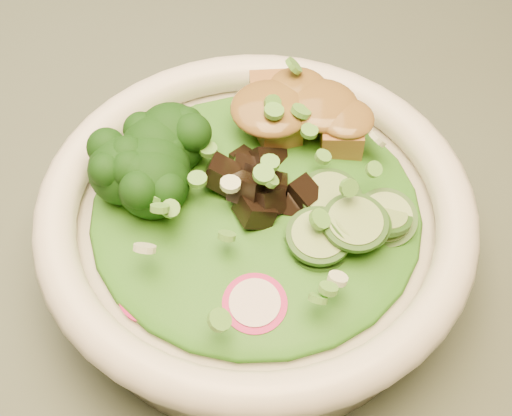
{
  "coord_description": "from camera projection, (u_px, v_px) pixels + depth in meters",
  "views": [
    {
      "loc": [
        0.16,
        -0.35,
        1.14
      ],
      "look_at": [
        0.13,
        -0.09,
        0.81
      ],
      "focal_mm": 50.0,
      "sensor_mm": 36.0,
      "label": 1
    }
  ],
  "objects": [
    {
      "name": "lettuce_bed",
      "position": [
        256.0,
        207.0,
        0.42
      ],
      "size": [
        0.2,
        0.2,
        0.02
      ],
      "primitive_type": "ellipsoid",
      "color": "#1B5912",
      "rests_on": "salad_bowl"
    },
    {
      "name": "tofu_cubes",
      "position": [
        292.0,
        124.0,
        0.45
      ],
      "size": [
        0.09,
        0.06,
        0.03
      ],
      "primitive_type": null,
      "rotation": [
        0.0,
        0.0,
        -0.07
      ],
      "color": "#945931",
      "rests_on": "salad_bowl"
    },
    {
      "name": "radish_slices",
      "position": [
        220.0,
        293.0,
        0.38
      ],
      "size": [
        0.11,
        0.05,
        0.02
      ],
      "primitive_type": null,
      "rotation": [
        0.0,
        0.0,
        -0.07
      ],
      "color": "#A90D50",
      "rests_on": "salad_bowl"
    },
    {
      "name": "scallion_garnish",
      "position": [
        256.0,
        182.0,
        0.4
      ],
      "size": [
        0.19,
        0.19,
        0.02
      ],
      "primitive_type": null,
      "color": "#57A239",
      "rests_on": "salad_bowl"
    },
    {
      "name": "peanut_sauce",
      "position": [
        293.0,
        110.0,
        0.44
      ],
      "size": [
        0.07,
        0.05,
        0.02
      ],
      "primitive_type": "ellipsoid",
      "color": "brown",
      "rests_on": "tofu_cubes"
    },
    {
      "name": "broccoli_florets",
      "position": [
        159.0,
        166.0,
        0.42
      ],
      "size": [
        0.08,
        0.07,
        0.04
      ],
      "primitive_type": null,
      "rotation": [
        0.0,
        0.0,
        -0.07
      ],
      "color": "black",
      "rests_on": "salad_bowl"
    },
    {
      "name": "cucumber_slices",
      "position": [
        361.0,
        227.0,
        0.4
      ],
      "size": [
        0.07,
        0.07,
        0.03
      ],
      "primitive_type": null,
      "rotation": [
        0.0,
        0.0,
        -0.07
      ],
      "color": "#85A45B",
      "rests_on": "salad_bowl"
    },
    {
      "name": "mushroom_heap",
      "position": [
        263.0,
        178.0,
        0.42
      ],
      "size": [
        0.07,
        0.07,
        0.04
      ],
      "primitive_type": null,
      "rotation": [
        0.0,
        0.0,
        -0.07
      ],
      "color": "black",
      "rests_on": "salad_bowl"
    },
    {
      "name": "dining_table",
      "position": [
        115.0,
        235.0,
        0.62
      ],
      "size": [
        1.2,
        0.8,
        0.75
      ],
      "color": "black",
      "rests_on": "ground"
    },
    {
      "name": "salad_bowl",
      "position": [
        256.0,
        227.0,
        0.44
      ],
      "size": [
        0.26,
        0.26,
        0.07
      ],
      "rotation": [
        0.0,
        0.0,
        -0.07
      ],
      "color": "white",
      "rests_on": "dining_table"
    }
  ]
}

